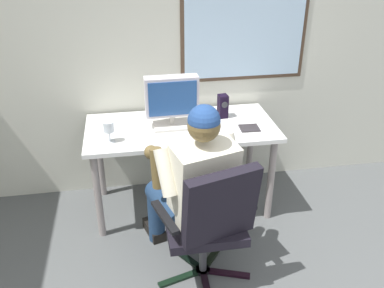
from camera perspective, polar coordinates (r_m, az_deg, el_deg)
wall_rear at (r=3.35m, az=1.32°, el=15.15°), size 5.01×0.08×2.66m
desk at (r=3.18m, az=-1.47°, el=1.02°), size 1.42×0.68×0.72m
office_chair at (r=2.54m, az=2.60°, el=-10.14°), size 0.64×0.59×0.90m
person_seated at (r=2.66m, az=0.31°, el=-5.30°), size 0.64×0.81×1.19m
crt_monitor at (r=3.07m, az=-2.77°, el=6.19°), size 0.39×0.23×0.38m
wine_glass at (r=2.93m, az=-11.28°, el=2.13°), size 0.07×0.07×0.15m
desk_speaker at (r=3.27m, az=4.22°, el=5.17°), size 0.08×0.09×0.18m
cd_case at (r=3.13m, az=7.83°, el=2.17°), size 0.15×0.13×0.01m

